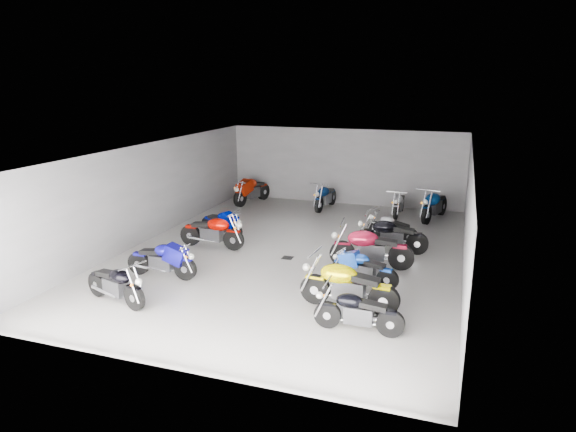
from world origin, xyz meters
name	(u,v)px	position (x,y,z in m)	size (l,w,h in m)	color
ground	(293,253)	(0.00, 0.00, 0.00)	(14.00, 14.00, 0.00)	#999691
wall_back	(344,167)	(0.00, 7.00, 1.60)	(10.00, 0.10, 3.20)	slate
wall_left	(150,191)	(-5.00, 0.00, 1.60)	(0.10, 14.00, 3.20)	slate
wall_right	(468,216)	(5.00, 0.00, 1.60)	(0.10, 14.00, 3.20)	slate
ceiling	(293,149)	(0.00, 0.00, 3.22)	(10.00, 14.00, 0.04)	black
drain_grate	(288,258)	(0.00, -0.50, 0.01)	(0.32, 0.32, 0.01)	black
motorcycle_left_a	(116,284)	(-2.83, -4.86, 0.48)	(1.97, 0.71, 0.89)	black
motorcycle_left_b	(162,260)	(-2.70, -3.04, 0.49)	(2.06, 0.40, 0.91)	black
motorcycle_left_d	(213,232)	(-2.57, -0.34, 0.53)	(2.21, 0.43, 0.97)	black
motorcycle_left_e	(222,223)	(-2.84, 0.91, 0.45)	(1.81, 0.75, 0.83)	black
motorcycle_right_a	(357,312)	(2.91, -4.44, 0.47)	(1.94, 0.38, 0.85)	black
motorcycle_right_b	(348,286)	(2.46, -3.40, 0.57)	(2.38, 0.51, 1.05)	black
motorcycle_right_c	(363,269)	(2.53, -1.83, 0.45)	(1.85, 0.54, 0.82)	black
motorcycle_right_d	(370,248)	(2.48, -0.49, 0.57)	(2.38, 0.54, 1.05)	black
motorcycle_right_e	(391,235)	(2.84, 1.08, 0.53)	(2.23, 0.45, 0.98)	black
motorcycle_right_f	(392,228)	(2.72, 2.17, 0.45)	(1.79, 0.83, 0.83)	black
motorcycle_back_a	(252,191)	(-3.75, 5.68, 0.57)	(0.77, 2.32, 1.04)	black
motorcycle_back_c	(325,197)	(-0.49, 5.76, 0.52)	(0.49, 2.16, 0.95)	black
motorcycle_back_e	(399,204)	(2.52, 5.65, 0.48)	(0.40, 1.99, 0.87)	black
motorcycle_back_f	(434,205)	(3.88, 5.44, 0.57)	(0.82, 2.33, 1.05)	black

